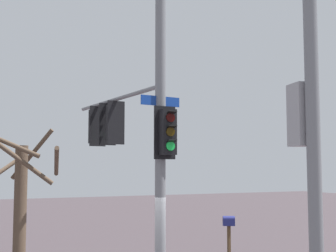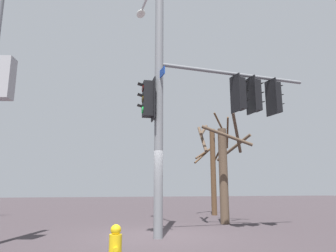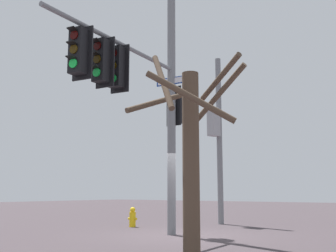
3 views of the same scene
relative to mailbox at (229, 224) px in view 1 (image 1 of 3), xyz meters
name	(u,v)px [view 1 (image 1 of 3)]	position (x,y,z in m)	size (l,w,h in m)	color
main_signal_pole_assembly	(134,111)	(5.11, 3.33, 3.65)	(3.64, 6.14, 9.14)	slate
secondary_pole_assembly	(310,139)	(4.11, 9.00, 2.59)	(0.44, 0.71, 7.01)	slate
mailbox	(229,224)	(0.00, 0.00, 0.00)	(0.50, 0.41, 1.41)	#4C3823
bare_tree_behind_pole	(21,201)	(7.71, 1.33, 1.17)	(2.44, 2.42, 4.37)	brown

